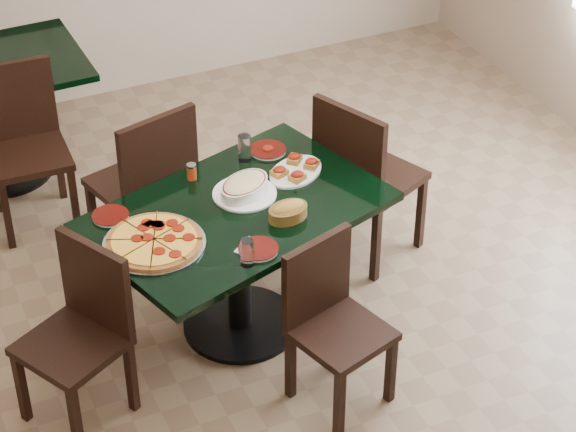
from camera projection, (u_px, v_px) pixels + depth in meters
name	position (u px, v px, depth m)	size (l,w,h in m)	color
floor	(294.00, 325.00, 5.82)	(5.50, 5.50, 0.00)	brown
main_table	(238.00, 239.00, 5.48)	(1.59, 1.26, 0.75)	black
chair_far	(149.00, 179.00, 5.92)	(0.56, 0.56, 0.99)	black
chair_near	(331.00, 315.00, 5.17)	(0.49, 0.49, 0.84)	black
chair_right	(361.00, 171.00, 5.97)	(0.61, 0.61, 0.99)	black
chair_left	(83.00, 324.00, 5.07)	(0.56, 0.56, 0.89)	black
back_chair_near	(23.00, 136.00, 6.32)	(0.46, 0.46, 0.94)	black
pepperoni_pizza	(154.00, 242.00, 5.13)	(0.48, 0.48, 0.04)	silver
lasagna_casserole	(244.00, 187.00, 5.44)	(0.34, 0.31, 0.09)	white
bread_basket	(288.00, 211.00, 5.29)	(0.22, 0.17, 0.09)	brown
bruschetta_platter	(296.00, 169.00, 5.61)	(0.39, 0.36, 0.05)	white
side_plate_near	(258.00, 249.00, 5.10)	(0.19, 0.19, 0.02)	white
side_plate_far_r	(268.00, 150.00, 5.78)	(0.19, 0.19, 0.03)	white
side_plate_far_l	(110.00, 216.00, 5.31)	(0.18, 0.18, 0.02)	white
napkin_setting	(254.00, 248.00, 5.12)	(0.19, 0.19, 0.01)	silver
water_glass_a	(244.00, 148.00, 5.68)	(0.07, 0.07, 0.14)	silver
water_glass_b	(247.00, 253.00, 4.99)	(0.06, 0.06, 0.13)	silver
pepper_shaker	(192.00, 171.00, 5.55)	(0.05, 0.05, 0.08)	#BC3F14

